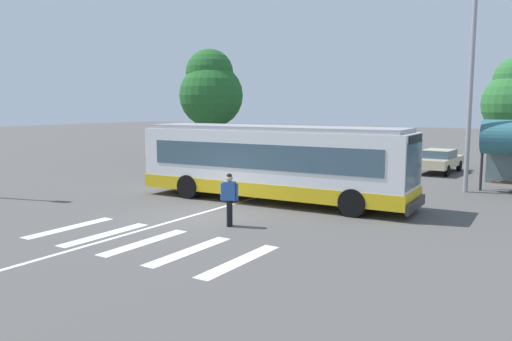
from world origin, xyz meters
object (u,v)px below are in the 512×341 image
Objects in this scene: city_transit_bus at (273,163)px; parked_car_charcoal at (278,150)px; parked_car_teal at (313,152)px; parked_car_black at (392,157)px; twin_arm_street_lamp at (472,64)px; parked_car_champagne at (439,160)px; background_tree_left at (211,89)px; pedestrian_crossing_street at (229,197)px; parked_car_red at (351,155)px.

city_transit_bus reaches higher than parked_car_charcoal.
parked_car_teal and parked_car_black have the same top height.
parked_car_charcoal is 15.75m from twin_arm_street_lamp.
city_transit_bus is at bearing -133.29° from twin_arm_street_lamp.
parked_car_champagne is 0.56× the size of background_tree_left.
parked_car_teal is 5.34m from parked_car_black.
parked_car_teal is at bearing 148.86° from twin_arm_street_lamp.
pedestrian_crossing_street is (0.98, -4.42, -0.62)m from city_transit_bus.
twin_arm_street_lamp is 1.13× the size of background_tree_left.
parked_car_champagne is at bearing 112.47° from twin_arm_street_lamp.
pedestrian_crossing_street is 0.21× the size of background_tree_left.
pedestrian_crossing_street is 0.38× the size of parked_car_red.
parked_car_charcoal is 0.99× the size of parked_car_teal.
city_transit_bus is 13.08m from parked_car_red.
pedestrian_crossing_street is at bearing -115.40° from twin_arm_street_lamp.
parked_car_charcoal is 2.78m from parked_car_teal.
twin_arm_street_lamp reaches higher than parked_car_charcoal.
background_tree_left is at bearing 178.30° from parked_car_black.
pedestrian_crossing_street is 0.37× the size of parked_car_teal.
parked_car_red is 1.00× the size of parked_car_champagne.
background_tree_left reaches higher than city_transit_bus.
parked_car_red is 0.56× the size of background_tree_left.
parked_car_black is 9.70m from twin_arm_street_lamp.
parked_car_champagne is at bearing 74.13° from city_transit_bus.
parked_car_red is at bearing 97.83° from city_transit_bus.
parked_car_charcoal and parked_car_black have the same top height.
city_transit_bus is 1.26× the size of twin_arm_street_lamp.
parked_car_teal is 1.00× the size of parked_car_red.
parked_car_teal is 1.02× the size of parked_car_black.
pedestrian_crossing_street is at bearing -77.44° from city_transit_bus.
parked_car_red is 12.37m from background_tree_left.
pedestrian_crossing_street is 18.32m from parked_car_teal.
parked_car_teal is 13.43m from twin_arm_street_lamp.
background_tree_left reaches higher than parked_car_black.
city_transit_bus is at bearing -71.04° from parked_car_teal.
city_transit_bus is 1.41× the size of background_tree_left.
parked_car_red is at bearing -178.07° from parked_car_black.
parked_car_black is 0.56× the size of background_tree_left.
parked_car_champagne is (2.79, -0.21, 0.00)m from parked_car_black.
twin_arm_street_lamp reaches higher than pedestrian_crossing_street.
city_transit_bus reaches higher than parked_car_red.
parked_car_black is at bearing 129.85° from twin_arm_street_lamp.
parked_car_charcoal is at bearing 179.21° from parked_car_teal.
city_transit_bus is 2.52× the size of parked_car_champagne.
parked_car_champagne is at bearing -4.23° from parked_car_black.
parked_car_teal is at bearing -2.43° from background_tree_left.
parked_car_teal is at bearing 107.38° from pedestrian_crossing_street.
parked_car_charcoal is (-7.26, 13.10, -0.82)m from city_transit_bus.
parked_car_red is at bearing -1.78° from parked_car_charcoal.
twin_arm_street_lamp is (5.36, -6.42, 4.90)m from parked_car_black.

